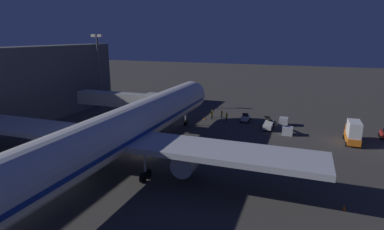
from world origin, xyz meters
The scene contains 16 objects.
ground_plane centered at (0.00, 0.00, 0.00)m, with size 320.00×320.00×0.00m, color #383533.
airliner_at_gate centered at (0.00, 8.75, 5.53)m, with size 50.84×65.42×18.23m.
jet_bridge centered at (9.90, -11.14, 5.63)m, with size 17.91×3.40×7.17m.
apron_floodlight_mast centered at (25.50, -24.52, 10.39)m, with size 2.90×0.50×17.90m.
cargo_truck_aft centered at (-30.22, -16.52, 1.96)m, with size 2.36×5.90×3.95m.
belt_loader centered at (-15.91, -20.49, 0.85)m, with size 1.96×8.50×3.58m.
pushback_tug centered at (-10.83, -23.88, 0.78)m, with size 1.86×2.48×1.95m.
baggage_container_near_belt centered at (-18.56, -23.89, 0.80)m, with size 1.67×1.79×1.60m, color #B7BABF.
baggage_container_far_row centered at (-19.70, -17.60, 0.74)m, with size 1.83×1.61×1.49m, color #B7BABF.
ground_crew_near_nose_gear centered at (-5.43, -24.79, 0.99)m, with size 0.40×0.40×1.80m.
ground_crew_by_belt_loader centered at (-3.53, -23.43, 1.03)m, with size 0.40×0.40×1.86m.
ground_crew_marshaller_fwd centered at (-3.15, -25.10, 0.94)m, with size 0.40×0.40×1.71m.
ground_crew_under_port_wing centered at (-6.96, -23.13, 1.04)m, with size 0.40×0.40×1.88m.
traffic_cone_nose_port centered at (-2.20, -22.53, 0.28)m, with size 0.36×0.36×0.55m, color orange.
traffic_cone_nose_starboard centered at (2.20, -22.53, 0.28)m, with size 0.36×0.36×0.55m, color orange.
traffic_cone_wingtip_svc_side centered at (-26.92, 6.73, 0.28)m, with size 0.36×0.36×0.55m, color orange.
Camera 1 is at (-21.98, 39.49, 17.62)m, focal length 29.23 mm.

